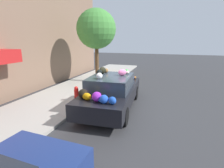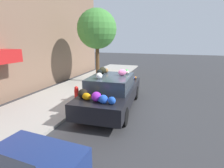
{
  "view_description": "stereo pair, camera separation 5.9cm",
  "coord_description": "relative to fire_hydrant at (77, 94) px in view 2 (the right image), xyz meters",
  "views": [
    {
      "loc": [
        -6.68,
        -2.34,
        2.87
      ],
      "look_at": [
        0.0,
        -0.09,
        1.06
      ],
      "focal_mm": 28.0,
      "sensor_mm": 36.0,
      "label": 1
    },
    {
      "loc": [
        -6.66,
        -2.39,
        2.87
      ],
      "look_at": [
        0.0,
        -0.09,
        1.06
      ],
      "focal_mm": 28.0,
      "sensor_mm": 36.0,
      "label": 2
    }
  ],
  "objects": [
    {
      "name": "building_facade",
      "position": [
        -0.09,
        3.3,
        2.7
      ],
      "size": [
        18.0,
        1.2,
        6.38
      ],
      "color": "#846651",
      "rests_on": "ground"
    },
    {
      "name": "sidewalk_curb",
      "position": [
        -0.01,
        1.07,
        -0.4
      ],
      "size": [
        24.0,
        3.2,
        0.11
      ],
      "color": "#B2ADA3",
      "rests_on": "ground"
    },
    {
      "name": "art_car",
      "position": [
        -0.07,
        -1.71,
        0.31
      ],
      "size": [
        4.68,
        2.09,
        1.72
      ],
      "rotation": [
        0.0,
        0.0,
        0.07
      ],
      "color": "black",
      "rests_on": "ground"
    },
    {
      "name": "fire_hydrant",
      "position": [
        0.0,
        0.0,
        0.0
      ],
      "size": [
        0.2,
        0.2,
        0.7
      ],
      "color": "red",
      "rests_on": "sidewalk_curb"
    },
    {
      "name": "ground_plane",
      "position": [
        -0.01,
        -1.63,
        -0.45
      ],
      "size": [
        60.0,
        60.0,
        0.0
      ],
      "primitive_type": "plane",
      "color": "#38383A"
    },
    {
      "name": "street_tree",
      "position": [
        3.88,
        0.63,
        3.03
      ],
      "size": [
        2.48,
        2.48,
        4.63
      ],
      "color": "brown",
      "rests_on": "sidewalk_curb"
    }
  ]
}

